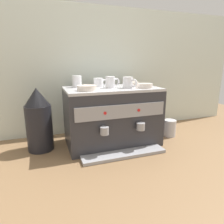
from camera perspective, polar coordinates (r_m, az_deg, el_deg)
name	(u,v)px	position (r m, az deg, el deg)	size (l,w,h in m)	color
ground_plane	(112,142)	(1.56, 0.00, -8.67)	(4.00, 4.00, 0.00)	brown
tiled_backsplash_wall	(99,71)	(1.76, -3.76, 11.60)	(2.80, 0.03, 1.05)	silver
espresso_machine	(112,116)	(1.49, 0.06, -1.24)	(0.68, 0.49, 0.43)	#2D2D33
ceramic_cup_0	(77,81)	(1.49, -10.01, 8.63)	(0.07, 0.11, 0.08)	white
ceramic_cup_1	(128,83)	(1.42, 4.69, 8.42)	(0.08, 0.10, 0.08)	white
ceramic_cup_2	(111,82)	(1.44, -0.33, 8.57)	(0.11, 0.07, 0.08)	white
ceramic_cup_3	(99,82)	(1.51, -3.78, 8.50)	(0.11, 0.07, 0.06)	white
ceramic_bowl_0	(131,84)	(1.53, 5.60, 7.94)	(0.11, 0.11, 0.03)	beige
ceramic_bowl_1	(87,88)	(1.31, -7.23, 6.85)	(0.13, 0.13, 0.03)	beige
ceramic_bowl_2	(145,86)	(1.45, 9.50, 7.43)	(0.11, 0.11, 0.03)	beige
coffee_grinder	(39,120)	(1.46, -20.30, -2.20)	(0.18, 0.18, 0.44)	black
milk_pitcher	(170,128)	(1.74, 16.23, -4.42)	(0.10, 0.10, 0.14)	#B7B7BC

